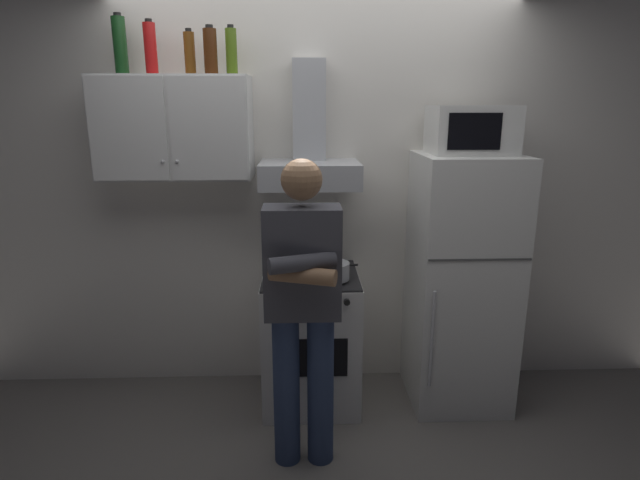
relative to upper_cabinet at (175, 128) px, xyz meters
The scene contains 14 objects.
ground_plane 1.98m from the upper_cabinet, 23.77° to the right, with size 7.00×7.00×0.00m, color slate.
back_wall_tiled 0.97m from the upper_cabinet, 14.86° to the left, with size 4.80×0.10×2.70m, color silver.
upper_cabinet is the anchor object (origin of this frame).
stove_oven 1.55m from the upper_cabinet, ahead, with size 0.60×0.62×0.87m.
range_hood 0.81m from the upper_cabinet, ahead, with size 0.60×0.44×0.75m.
refrigerator 2.00m from the upper_cabinet, ahead, with size 0.60×0.62×1.60m.
microwave 1.75m from the upper_cabinet, ahead, with size 0.48×0.37×0.28m.
person_standing 1.35m from the upper_cabinet, 44.26° to the right, with size 0.38×0.33×1.64m.
cooking_pot 1.27m from the upper_cabinet, 14.73° to the right, with size 0.30×0.20×0.10m.
bottle_soda_red 0.45m from the upper_cabinet, 167.21° to the right, with size 0.07×0.07×0.30m.
bottle_wine_green 0.55m from the upper_cabinet, behind, with size 0.08×0.08×0.34m.
bottle_rum_dark 0.49m from the upper_cabinet, ahead, with size 0.08×0.08×0.27m.
bottle_beer_brown 0.44m from the upper_cabinet, ahead, with size 0.06×0.06×0.26m.
bottle_olive_oil 0.56m from the upper_cabinet, ahead, with size 0.07×0.07×0.28m.
Camera 1 is at (-0.10, -2.76, 1.88)m, focal length 28.67 mm.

